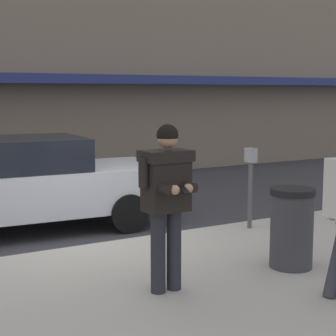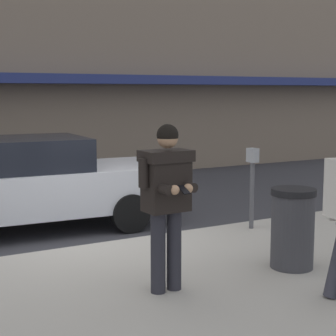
% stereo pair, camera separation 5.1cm
% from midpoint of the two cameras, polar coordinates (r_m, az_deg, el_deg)
% --- Properties ---
extents(ground_plane, '(80.00, 80.00, 0.00)m').
position_cam_midpoint_polar(ground_plane, '(8.31, -8.62, -8.24)').
color(ground_plane, '#333338').
extents(sidewalk, '(32.00, 5.30, 0.14)m').
position_cam_midpoint_polar(sidewalk, '(6.42, 9.80, -12.46)').
color(sidewalk, '#A8A399').
rests_on(sidewalk, ground).
extents(curb_paint_line, '(28.00, 0.12, 0.01)m').
position_cam_midpoint_polar(curb_paint_line, '(8.75, -2.60, -7.32)').
color(curb_paint_line, silver).
rests_on(curb_paint_line, ground).
extents(parked_sedan_mid, '(4.61, 2.14, 1.54)m').
position_cam_midpoint_polar(parked_sedan_mid, '(9.47, -14.30, -1.52)').
color(parked_sedan_mid, silver).
rests_on(parked_sedan_mid, ground).
extents(man_texting_on_phone, '(0.65, 0.59, 1.81)m').
position_cam_midpoint_polar(man_texting_on_phone, '(5.92, -0.39, -2.23)').
color(man_texting_on_phone, '#23232B').
rests_on(man_texting_on_phone, sidewalk).
extents(parking_meter, '(0.12, 0.18, 1.27)m').
position_cam_midpoint_polar(parking_meter, '(8.84, 8.21, -0.83)').
color(parking_meter, '#4C4C51').
rests_on(parking_meter, sidewalk).
extents(trash_bin, '(0.55, 0.55, 0.98)m').
position_cam_midpoint_polar(trash_bin, '(7.03, 12.25, -5.95)').
color(trash_bin, '#38383D').
rests_on(trash_bin, sidewalk).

